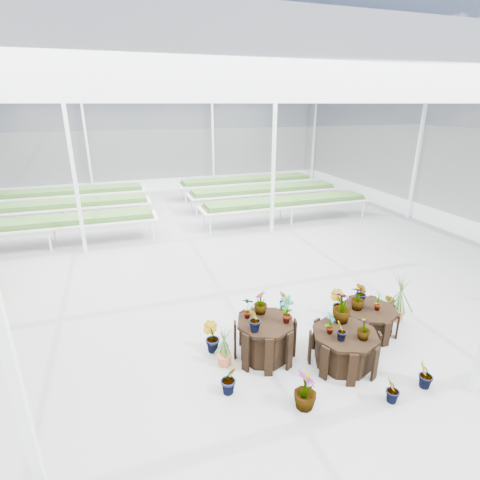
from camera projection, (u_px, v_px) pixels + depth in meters
name	position (u px, v px, depth m)	size (l,w,h in m)	color
ground_plane	(219.00, 300.00, 8.49)	(24.00, 24.00, 0.00)	gray
greenhouse_shell	(217.00, 204.00, 7.72)	(18.00, 24.00, 4.50)	white
steel_frame	(217.00, 204.00, 7.72)	(18.00, 24.00, 4.50)	silver
nursery_benches	(170.00, 205.00, 14.76)	(16.00, 7.00, 0.84)	silver
plinth_tall	(265.00, 339.00, 6.49)	(1.04, 1.04, 0.71)	black
plinth_mid	(344.00, 348.00, 6.33)	(1.14, 1.14, 0.60)	black
plinth_low	(368.00, 319.00, 7.27)	(1.09, 1.09, 0.49)	black
nursery_plants	(322.00, 321.00, 6.71)	(4.25, 3.19, 1.25)	#375A26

